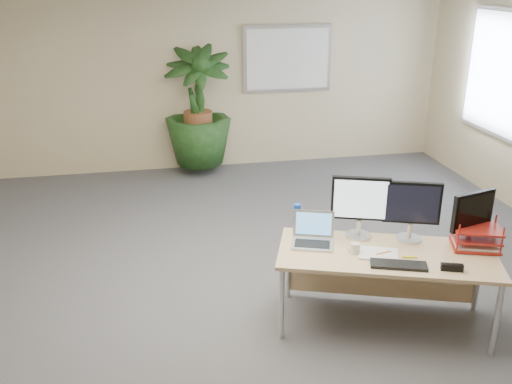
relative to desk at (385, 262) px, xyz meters
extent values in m
plane|color=#4B4B50|center=(-0.96, 0.27, -0.52)|extent=(8.00, 8.00, 0.00)
cube|color=beige|center=(-0.96, 4.27, 0.83)|extent=(7.00, 0.04, 2.70)
cube|color=silver|center=(0.24, 4.24, 1.03)|extent=(1.30, 0.03, 0.95)
cube|color=white|center=(0.24, 4.22, 1.03)|extent=(1.20, 0.01, 0.85)
cube|color=silver|center=(2.51, 2.57, 1.03)|extent=(0.03, 1.30, 1.55)
cube|color=silver|center=(2.49, 2.57, 1.03)|extent=(0.01, 1.20, 1.45)
cube|color=tan|center=(-0.03, -0.09, 0.12)|extent=(1.85, 1.24, 0.03)
cube|color=tan|center=(0.08, 0.22, -0.21)|extent=(1.52, 0.55, 0.51)
cylinder|color=silver|center=(-0.89, -0.11, -0.21)|extent=(0.04, 0.04, 0.63)
cylinder|color=silver|center=(0.63, -0.65, -0.21)|extent=(0.04, 0.04, 0.63)
cylinder|color=silver|center=(-0.69, 0.47, -0.21)|extent=(0.04, 0.04, 0.63)
cylinder|color=silver|center=(0.83, -0.06, -0.21)|extent=(0.04, 0.04, 0.63)
imported|color=#153412|center=(-1.10, 3.97, 0.23)|extent=(0.94, 0.94, 1.50)
cylinder|color=silver|center=(-0.15, 0.24, 0.15)|extent=(0.22, 0.22, 0.02)
cylinder|color=silver|center=(-0.15, 0.24, 0.22)|extent=(0.04, 0.04, 0.13)
cube|color=black|center=(-0.15, 0.24, 0.48)|extent=(0.46, 0.20, 0.37)
cube|color=silver|center=(-0.16, 0.22, 0.48)|extent=(0.41, 0.15, 0.32)
cylinder|color=silver|center=(0.24, 0.10, 0.15)|extent=(0.21, 0.21, 0.02)
cylinder|color=silver|center=(0.24, 0.10, 0.22)|extent=(0.04, 0.04, 0.12)
cube|color=black|center=(0.24, 0.10, 0.47)|extent=(0.44, 0.19, 0.35)
cube|color=black|center=(0.23, 0.07, 0.47)|extent=(0.39, 0.14, 0.31)
cylinder|color=silver|center=(0.68, -0.07, 0.14)|extent=(0.19, 0.19, 0.02)
cylinder|color=silver|center=(0.68, -0.07, 0.21)|extent=(0.04, 0.04, 0.11)
cube|color=black|center=(0.68, -0.07, 0.43)|extent=(0.40, 0.14, 0.32)
cube|color=black|center=(0.68, -0.10, 0.43)|extent=(0.36, 0.10, 0.28)
cube|color=#B7B8BC|center=(-0.57, 0.16, 0.14)|extent=(0.39, 0.33, 0.02)
cube|color=black|center=(-0.58, 0.15, 0.15)|extent=(0.32, 0.24, 0.00)
cube|color=#B7B8BC|center=(-0.53, 0.29, 0.26)|extent=(0.33, 0.17, 0.22)
cube|color=#5BA3EA|center=(-0.53, 0.29, 0.26)|extent=(0.29, 0.14, 0.18)
cube|color=black|center=(-0.04, -0.31, 0.15)|extent=(0.44, 0.27, 0.02)
cylinder|color=silver|center=(-0.28, -0.04, 0.18)|extent=(0.07, 0.07, 0.08)
torus|color=silver|center=(-0.32, -0.04, 0.18)|extent=(0.06, 0.03, 0.06)
cube|color=white|center=(-0.11, -0.10, 0.14)|extent=(0.37, 0.33, 0.01)
cylinder|color=#E45819|center=(-0.07, -0.11, 0.15)|extent=(0.13, 0.04, 0.01)
cylinder|color=yellow|center=(0.10, -0.20, 0.14)|extent=(0.12, 0.04, 0.02)
cylinder|color=#AEC2CC|center=(-0.63, 0.42, 0.24)|extent=(0.06, 0.06, 0.20)
cylinder|color=blue|center=(-0.63, 0.42, 0.37)|extent=(0.06, 0.06, 0.06)
cylinder|color=blue|center=(-0.63, 0.42, 0.25)|extent=(0.07, 0.07, 0.06)
cube|color=#A01C13|center=(0.70, -0.14, 0.15)|extent=(0.43, 0.38, 0.02)
cube|color=#A01C13|center=(0.70, -0.14, 0.23)|extent=(0.43, 0.38, 0.02)
cube|color=#A01C13|center=(0.70, -0.14, 0.31)|extent=(0.43, 0.38, 0.02)
cube|color=white|center=(0.70, -0.14, 0.17)|extent=(0.39, 0.34, 0.02)
cube|color=black|center=(0.32, -0.45, 0.16)|extent=(0.17, 0.09, 0.05)
camera|label=1|loc=(-1.84, -3.82, 2.22)|focal=40.00mm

